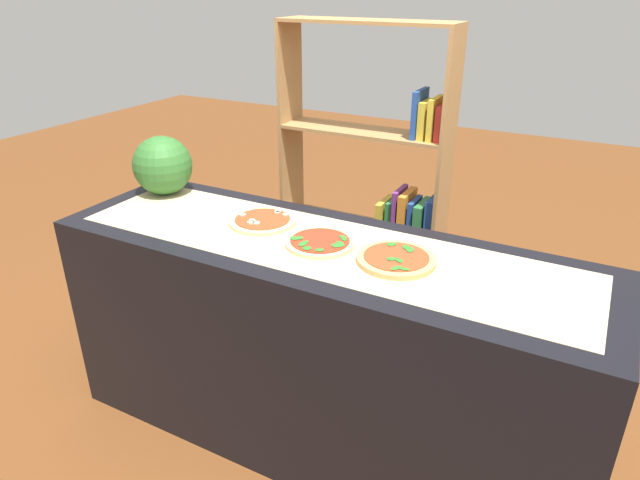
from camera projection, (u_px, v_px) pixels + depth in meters
ground_plane at (320, 431)px, 2.54m from camera, size 12.00×12.00×0.00m
counter at (320, 346)px, 2.34m from camera, size 2.18×0.67×0.94m
parchment_paper at (320, 244)px, 2.13m from camera, size 2.01×0.50×0.00m
pizza_mushroom_0 at (263, 221)px, 2.32m from camera, size 0.28×0.28×0.02m
pizza_spinach_1 at (321, 242)px, 2.13m from camera, size 0.27×0.27×0.02m
pizza_spinach_2 at (396, 259)px, 2.00m from camera, size 0.29×0.29×0.03m
watermelon at (163, 165)px, 2.59m from camera, size 0.27×0.27×0.27m
bookshelf at (382, 202)px, 3.12m from camera, size 0.95×0.25×1.68m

